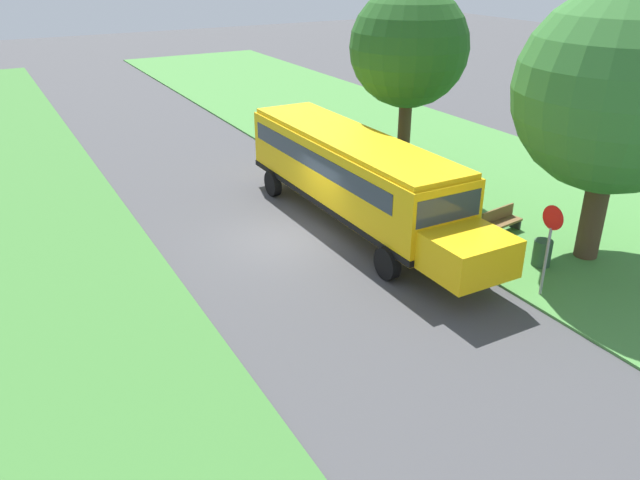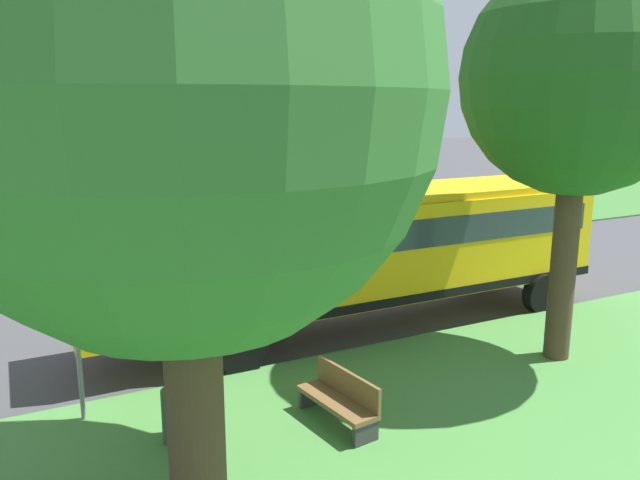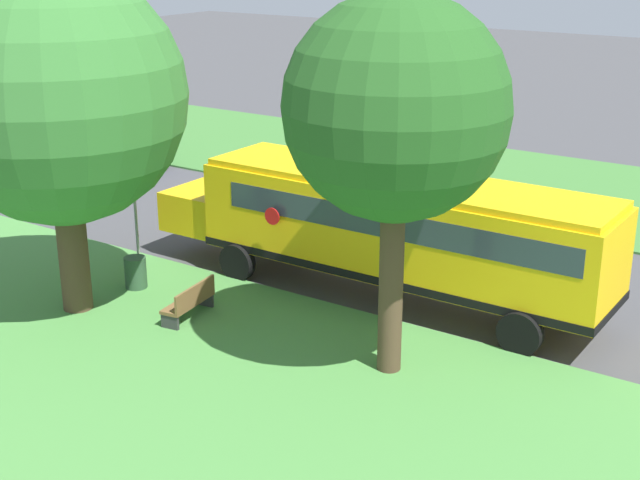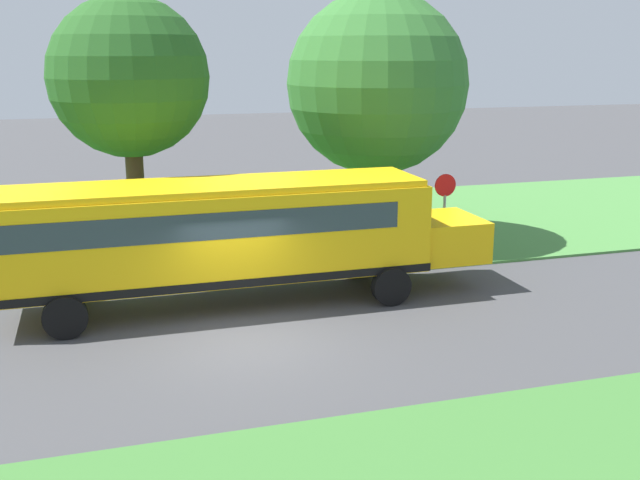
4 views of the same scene
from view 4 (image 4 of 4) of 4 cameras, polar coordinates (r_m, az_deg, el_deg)
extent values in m
plane|color=#424244|center=(16.91, -5.49, -7.75)|extent=(120.00, 120.00, 0.00)
cube|color=#47843D|center=(26.33, -9.81, 0.29)|extent=(12.00, 80.00, 0.08)
cube|color=yellow|center=(18.81, -7.86, 0.55)|extent=(2.50, 10.50, 2.20)
cube|color=yellow|center=(20.78, 9.32, 0.25)|extent=(2.20, 1.90, 1.10)
cube|color=yellow|center=(18.57, -7.99, 4.09)|extent=(2.35, 10.29, 0.16)
cube|color=black|center=(19.07, -7.76, -2.31)|extent=(2.54, 10.54, 0.20)
cube|color=#2D3842|center=(18.67, -8.82, 1.86)|extent=(2.53, 9.24, 0.64)
cube|color=#2D3842|center=(20.14, 6.87, 2.85)|extent=(2.25, 0.12, 0.80)
cylinder|color=red|center=(20.75, -0.61, 2.41)|extent=(0.03, 0.44, 0.44)
cylinder|color=black|center=(21.35, 2.92, -1.55)|extent=(0.30, 1.00, 1.00)
cylinder|color=black|center=(19.12, 5.44, -3.51)|extent=(0.30, 1.00, 1.00)
cylinder|color=black|center=(20.21, -18.65, -3.24)|extent=(0.30, 1.00, 1.00)
cylinder|color=black|center=(17.83, -18.84, -5.58)|extent=(0.30, 1.00, 1.00)
cylinder|color=#4C3826|center=(22.09, -13.77, 2.52)|extent=(0.50, 0.50, 3.94)
sphere|color=#23561E|center=(21.66, -14.35, 11.95)|extent=(4.42, 4.42, 4.42)
sphere|color=#23561E|center=(22.40, -14.06, 11.37)|extent=(2.48, 2.48, 2.48)
cylinder|color=#4C3826|center=(25.21, 4.22, 3.30)|extent=(0.71, 0.71, 3.06)
sphere|color=#33702D|center=(24.77, 4.38, 11.79)|extent=(5.86, 5.86, 5.86)
sphere|color=#33702D|center=(24.88, 3.78, 11.46)|extent=(3.93, 3.93, 3.93)
cylinder|color=gray|center=(22.94, 9.39, 0.81)|extent=(0.08, 0.08, 2.10)
cylinder|color=red|center=(22.67, 9.53, 4.13)|extent=(0.03, 0.68, 0.68)
cube|color=brown|center=(23.62, -0.73, -0.10)|extent=(1.65, 0.72, 0.08)
cube|color=brown|center=(23.48, -1.22, 0.44)|extent=(1.59, 0.28, 0.44)
cube|color=#333333|center=(23.03, 0.02, -1.06)|extent=(0.14, 0.46, 0.45)
cube|color=#333333|center=(24.34, -1.44, -0.22)|extent=(0.14, 0.46, 0.45)
cylinder|color=#2D4C33|center=(23.78, 5.18, -0.06)|extent=(0.56, 0.56, 0.90)
camera|label=1|loc=(21.60, 56.01, 15.04)|focal=35.00mm
camera|label=2|loc=(31.93, 2.91, 12.17)|focal=35.00mm
camera|label=3|loc=(37.12, -29.11, 16.37)|focal=50.00mm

